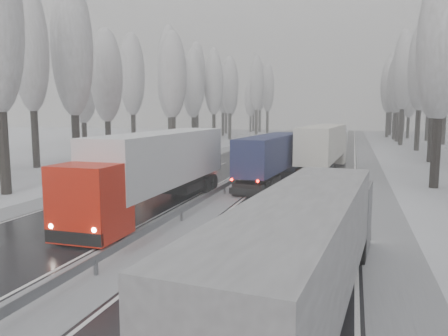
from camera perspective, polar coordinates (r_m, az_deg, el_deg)
The scene contains 51 objects.
ground at distance 13.55m, azimuth -26.04°, elevation -18.47°, with size 260.00×260.00×0.00m, color silver.
carriageway_right at distance 39.41m, azimuth 11.59°, elevation -1.14°, with size 7.50×200.00×0.03m, color black.
carriageway_left at distance 41.61m, azimuth -2.96°, elevation -0.56°, with size 7.50×200.00×0.03m, color black.
median_slush at distance 40.18m, azimuth 4.12°, elevation -0.84°, with size 3.00×200.00×0.04m, color #929499.
shoulder_right at distance 39.31m, azimuth 18.80°, elevation -1.40°, with size 2.40×200.00×0.04m, color #929499.
shoulder_left at distance 43.50m, azimuth -9.12°, elevation -0.29°, with size 2.40×200.00×0.04m, color #929499.
median_guardrail at distance 40.09m, azimuth 4.12°, elevation -0.03°, with size 0.12×200.00×0.76m.
tree_18 at distance 36.72m, azimuth 26.64°, elevation 14.36°, with size 3.60×3.60×16.58m.
tree_22 at distance 55.30m, azimuth 25.85°, elevation 11.31°, with size 3.60×3.60×15.86m.
tree_24 at distance 61.06m, azimuth 26.01°, elevation 13.64°, with size 3.60×3.60×20.49m.
tree_26 at distance 70.99m, azimuth 24.32°, elevation 11.86°, with size 3.60×3.60×18.78m.
tree_28 at distance 81.48m, azimuth 22.45°, elevation 11.67°, with size 3.60×3.60×19.62m.
tree_29 at distance 86.36m, azimuth 27.10°, elevation 10.50°, with size 3.60×3.60×18.11m.
tree_30 at distance 91.09m, azimuth 21.93°, elevation 10.47°, with size 3.60×3.60×17.86m.
tree_31 at distance 95.78m, azimuth 25.30°, elevation 10.40°, with size 3.60×3.60×18.58m.
tree_32 at distance 98.55m, azimuth 21.56°, elevation 10.02°, with size 3.60×3.60×17.33m.
tree_33 at distance 102.74m, azimuth 23.08°, elevation 8.74°, with size 3.60×3.60×14.33m.
tree_34 at distance 105.57m, azimuth 20.74°, elevation 9.95°, with size 3.60×3.60×17.63m.
tree_35 at distance 110.56m, azimuth 25.43°, elevation 9.78°, with size 3.60×3.60×18.25m.
tree_36 at distance 115.56m, azimuth 21.08°, elevation 10.49°, with size 3.60×3.60×20.23m.
tree_37 at distance 120.12m, azimuth 24.24°, elevation 9.02°, with size 3.60×3.60×16.37m.
tree_38 at distance 126.13m, azimuth 21.45°, elevation 9.51°, with size 3.60×3.60×17.97m.
tree_39 at distance 130.32m, azimuth 22.53°, elevation 8.88°, with size 3.60×3.60×16.19m.
tree_58 at distance 41.28m, azimuth -19.22°, elevation 14.43°, with size 3.60×3.60×17.21m.
tree_59 at distance 49.17m, azimuth -23.96°, elevation 13.90°, with size 3.60×3.60×18.41m.
tree_60 at distance 50.57m, azimuth -15.13°, elevation 11.48°, with size 3.60×3.60×14.84m.
tree_61 at distance 57.01m, azimuth -18.00°, elevation 10.30°, with size 3.60×3.60×13.95m.
tree_62 at distance 57.36m, azimuth -6.74°, elevation 11.93°, with size 3.60×3.60×16.04m.
tree_63 at distance 64.42m, azimuth -11.92°, elevation 11.79°, with size 3.60×3.60×16.88m.
tree_64 at distance 67.27m, azimuth -7.10°, elevation 10.90°, with size 3.60×3.60×15.42m.
tree_65 at distance 71.84m, azimuth -7.17°, elevation 12.74°, with size 3.60×3.60×19.48m.
tree_66 at distance 76.14m, azimuth -4.08°, elevation 10.43°, with size 3.60×3.60×15.23m.
tree_67 at distance 80.44m, azimuth -4.01°, elevation 11.11°, with size 3.60×3.60×17.09m.
tree_68 at distance 82.05m, azimuth -1.35°, elevation 10.85°, with size 3.60×3.60×16.65m.
tree_69 at distance 87.51m, azimuth -3.61°, elevation 11.75°, with size 3.60×3.60×19.35m.
tree_70 at distance 91.63m, azimuth 0.77°, elevation 10.67°, with size 3.60×3.60×17.09m.
tree_71 at distance 96.93m, azimuth -1.33°, elevation 11.43°, with size 3.60×3.60×19.61m.
tree_72 at distance 101.26m, azimuth 0.79°, elevation 9.63°, with size 3.60×3.60×15.11m.
tree_73 at distance 105.96m, azimuth -0.14°, elevation 10.26°, with size 3.60×3.60×17.22m.
tree_74 at distance 110.94m, azimuth 4.29°, elevation 10.92°, with size 3.60×3.60×19.68m.
tree_75 at distance 117.02m, azimuth 0.26°, elevation 10.42°, with size 3.60×3.60×18.60m.
tree_76 at distance 119.88m, azimuth 5.74°, elevation 10.29°, with size 3.60×3.60×18.55m.
tree_77 at distance 124.84m, azimuth 3.51°, elevation 8.96°, with size 3.60×3.60×14.32m.
tree_78 at distance 127.05m, azimuth 4.73°, elevation 10.43°, with size 3.60×3.60×19.55m.
tree_79 at distance 131.47m, azimuth 3.88°, elevation 9.64°, with size 3.60×3.60×17.07m.
truck_grey_tarp at distance 12.15m, azimuth 11.22°, elevation -9.92°, with size 3.63×14.53×3.70m.
truck_blue_box at distance 35.82m, azimuth 6.64°, elevation 1.75°, with size 3.60×15.26×3.88m.
truck_cream_box at distance 42.75m, azimuth 13.00°, elevation 2.96°, with size 3.94×17.47×4.45m.
box_truck_distant at distance 84.91m, azimuth 14.92°, elevation 4.31°, with size 2.84×8.46×3.13m.
truck_red_white at distance 25.93m, azimuth -8.80°, elevation 0.40°, with size 2.89×17.64×4.52m.
truck_red_red at distance 43.19m, azimuth -6.30°, elevation 2.60°, with size 3.59×14.72×3.74m.
Camera 1 is at (8.51, -8.85, 5.74)m, focal length 35.00 mm.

